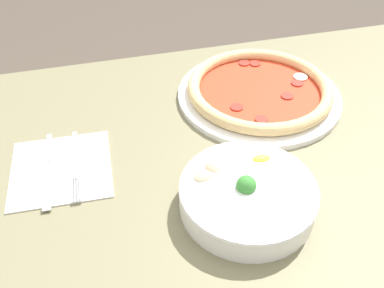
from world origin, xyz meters
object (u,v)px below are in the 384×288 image
(pizza, at_px, (259,91))
(bowl, at_px, (247,195))
(fork, at_px, (76,164))
(knife, at_px, (48,166))

(pizza, distance_m, bowl, 0.31)
(bowl, bearing_deg, fork, -32.36)
(knife, bearing_deg, fork, 84.42)
(pizza, distance_m, knife, 0.46)
(fork, height_order, knife, same)
(pizza, bearing_deg, bowl, 64.75)
(pizza, distance_m, fork, 0.41)
(bowl, height_order, knife, bowl)
(bowl, distance_m, knife, 0.36)
(pizza, bearing_deg, knife, 13.97)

